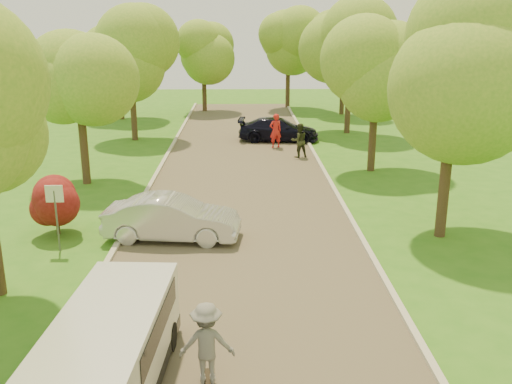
{
  "coord_description": "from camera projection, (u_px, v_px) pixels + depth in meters",
  "views": [
    {
      "loc": [
        0.06,
        -13.11,
        7.01
      ],
      "look_at": [
        0.54,
        6.05,
        1.3
      ],
      "focal_mm": 40.0,
      "sensor_mm": 36.0,
      "label": 1
    }
  ],
  "objects": [
    {
      "name": "longboard",
      "position": [
        208.0,
        382.0,
        11.43
      ],
      "size": [
        0.25,
        0.88,
        0.1
      ],
      "rotation": [
        0.0,
        0.0,
        3.16
      ],
      "color": "black",
      "rests_on": "ground"
    },
    {
      "name": "silver_sedan",
      "position": [
        172.0,
        218.0,
        19.01
      ],
      "size": [
        4.64,
        2.05,
        1.48
      ],
      "primitive_type": "imported",
      "rotation": [
        0.0,
        0.0,
        1.46
      ],
      "color": "silver",
      "rests_on": "ground"
    },
    {
      "name": "skateboarder",
      "position": [
        207.0,
        343.0,
        11.18
      ],
      "size": [
        1.11,
        0.65,
        1.71
      ],
      "primitive_type": "imported",
      "rotation": [
        0.0,
        0.0,
        3.16
      ],
      "color": "slate",
      "rests_on": "longboard"
    },
    {
      "name": "minivan",
      "position": [
        112.0,
        349.0,
        11.06
      ],
      "size": [
        2.14,
        4.83,
        1.76
      ],
      "rotation": [
        0.0,
        0.0,
        -0.06
      ],
      "color": "silver",
      "rests_on": "ground"
    },
    {
      "name": "tree_l_far",
      "position": [
        133.0,
        49.0,
        33.92
      ],
      "size": [
        4.92,
        4.8,
        7.79
      ],
      "color": "#382619",
      "rests_on": "ground"
    },
    {
      "name": "red_shrub",
      "position": [
        56.0,
        204.0,
        19.36
      ],
      "size": [
        1.7,
        1.7,
        1.95
      ],
      "color": "#382619",
      "rests_on": "ground"
    },
    {
      "name": "curb_right",
      "position": [
        344.0,
        207.0,
        22.3
      ],
      "size": [
        0.18,
        60.0,
        0.12
      ],
      "primitive_type": "cube",
      "color": "#B2AD9E",
      "rests_on": "ground"
    },
    {
      "name": "person_striped",
      "position": [
        275.0,
        131.0,
        32.97
      ],
      "size": [
        0.84,
        0.69,
        1.98
      ],
      "primitive_type": "imported",
      "rotation": [
        0.0,
        0.0,
        3.48
      ],
      "color": "red",
      "rests_on": "ground"
    },
    {
      "name": "tree_bg_d",
      "position": [
        291.0,
        44.0,
        47.63
      ],
      "size": [
        5.12,
        5.0,
        7.72
      ],
      "color": "#382619",
      "rests_on": "ground"
    },
    {
      "name": "tree_bg_c",
      "position": [
        206.0,
        48.0,
        45.63
      ],
      "size": [
        4.92,
        4.8,
        7.33
      ],
      "color": "#382619",
      "rests_on": "ground"
    },
    {
      "name": "tree_bg_a",
      "position": [
        120.0,
        47.0,
        41.57
      ],
      "size": [
        5.12,
        5.0,
        7.72
      ],
      "color": "#382619",
      "rests_on": "ground"
    },
    {
      "name": "curb_left",
      "position": [
        137.0,
        209.0,
        22.11
      ],
      "size": [
        0.18,
        60.0,
        0.12
      ],
      "primitive_type": "cube",
      "color": "#B2AD9E",
      "rests_on": "ground"
    },
    {
      "name": "ground",
      "position": [
        241.0,
        308.0,
        14.56
      ],
      "size": [
        100.0,
        100.0,
        0.0
      ],
      "primitive_type": "plane",
      "color": "#316D1A",
      "rests_on": "ground"
    },
    {
      "name": "street_sign",
      "position": [
        55.0,
        204.0,
        17.8
      ],
      "size": [
        0.55,
        0.06,
        2.17
      ],
      "color": "#59595E",
      "rests_on": "ground"
    },
    {
      "name": "tree_bg_b",
      "position": [
        347.0,
        42.0,
        43.83
      ],
      "size": [
        5.12,
        5.0,
        7.95
      ],
      "color": "#382619",
      "rests_on": "ground"
    },
    {
      "name": "tree_r_far",
      "position": [
        355.0,
        42.0,
        36.06
      ],
      "size": [
        5.33,
        5.2,
        8.34
      ],
      "color": "#382619",
      "rests_on": "ground"
    },
    {
      "name": "tree_l_midb",
      "position": [
        83.0,
        81.0,
        24.58
      ],
      "size": [
        4.3,
        4.2,
        6.62
      ],
      "color": "#382619",
      "rests_on": "ground"
    },
    {
      "name": "tree_r_mida",
      "position": [
        463.0,
        71.0,
        17.94
      ],
      "size": [
        5.13,
        5.0,
        7.95
      ],
      "color": "#382619",
      "rests_on": "ground"
    },
    {
      "name": "dark_sedan",
      "position": [
        278.0,
        130.0,
        34.95
      ],
      "size": [
        5.06,
        2.44,
        1.42
      ],
      "primitive_type": "imported",
      "rotation": [
        0.0,
        0.0,
        1.48
      ],
      "color": "black",
      "rests_on": "ground"
    },
    {
      "name": "road",
      "position": [
        241.0,
        210.0,
        22.22
      ],
      "size": [
        8.0,
        60.0,
        0.01
      ],
      "primitive_type": "cube",
      "color": "#4C4438",
      "rests_on": "ground"
    },
    {
      "name": "person_olive",
      "position": [
        299.0,
        141.0,
        30.59
      ],
      "size": [
        1.05,
        0.91,
        1.85
      ],
      "primitive_type": "imported",
      "rotation": [
        0.0,
        0.0,
        3.41
      ],
      "color": "#2B2E1C",
      "rests_on": "ground"
    },
    {
      "name": "tree_r_midb",
      "position": [
        381.0,
        70.0,
        26.74
      ],
      "size": [
        4.51,
        4.4,
        7.01
      ],
      "color": "#382619",
      "rests_on": "ground"
    }
  ]
}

